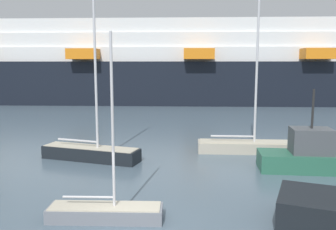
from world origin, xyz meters
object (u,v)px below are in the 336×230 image
sailboat_0 (91,150)px  sailboat_1 (106,210)px  sailboat_3 (247,144)px  fishing_boat_0 (314,156)px  cruise_ship (97,65)px

sailboat_0 → sailboat_1: 8.36m
sailboat_1 → sailboat_3: size_ratio=0.63×
sailboat_0 → fishing_boat_0: 12.29m
sailboat_0 → sailboat_3: 9.61m
fishing_boat_0 → cruise_ship: cruise_ship is taller
sailboat_0 → cruise_ship: (-9.68, 33.61, 4.80)m
sailboat_1 → fishing_boat_0: bearing=33.0°
sailboat_1 → cruise_ship: (-12.71, 41.40, 5.01)m
sailboat_0 → fishing_boat_0: bearing=8.7°
fishing_boat_0 → sailboat_3: bearing=-49.4°
sailboat_3 → fishing_boat_0: (3.05, -3.62, 0.25)m
sailboat_3 → fishing_boat_0: size_ratio=1.80×
sailboat_3 → cruise_ship: (-18.89, 30.87, 4.83)m
sailboat_0 → sailboat_3: bearing=29.4°
sailboat_0 → fishing_boat_0: size_ratio=1.84×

